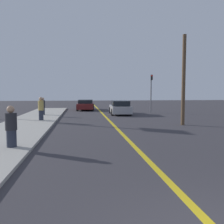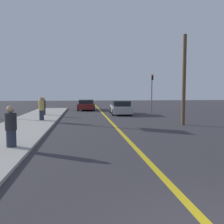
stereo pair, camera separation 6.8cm
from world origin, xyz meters
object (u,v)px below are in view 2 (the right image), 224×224
Objects in this scene: traffic_light at (152,90)px; utility_pole at (184,80)px; car_near_right_lane at (121,108)px; pedestrian_far_standing at (41,109)px; pedestrian_by_sign at (44,106)px; car_ahead_center at (86,105)px; pedestrian_mid_group at (11,127)px.

traffic_light is 0.67× the size of utility_pole.
pedestrian_far_standing reaches higher than car_near_right_lane.
car_ahead_center is at bearing 60.32° from pedestrian_by_sign.
pedestrian_mid_group is at bearing -122.43° from traffic_light.
utility_pole is at bearing -68.35° from car_near_right_lane.
utility_pole reaches higher than car_ahead_center.
pedestrian_by_sign is at bearing -170.74° from car_near_right_lane.
utility_pole is at bearing 32.83° from pedestrian_mid_group.
car_near_right_lane is 0.76× the size of utility_pole.
pedestrian_by_sign is at bearing 93.53° from pedestrian_mid_group.
pedestrian_far_standing is 0.43× the size of traffic_light.
utility_pole reaches higher than traffic_light.
pedestrian_far_standing is (-3.48, -11.45, 0.34)m from car_ahead_center.
pedestrian_far_standing is at bearing -103.85° from car_ahead_center.
car_near_right_lane is 15.77m from pedestrian_mid_group.
traffic_light is at bearing 20.76° from car_near_right_lane.
car_near_right_lane is 1.14× the size of traffic_light.
utility_pole is (10.18, -7.50, 2.07)m from pedestrian_by_sign.
traffic_light is at bearing -33.69° from car_ahead_center.
pedestrian_far_standing is at bearing -139.41° from car_near_right_lane.
traffic_light reaches higher than pedestrian_far_standing.
utility_pole is (9.34, 6.03, 2.07)m from pedestrian_mid_group.
traffic_light is at bearing 57.57° from pedestrian_mid_group.
pedestrian_mid_group is (-3.16, -20.54, 0.26)m from car_ahead_center.
pedestrian_far_standing is at bearing -147.72° from traffic_light.
pedestrian_far_standing is 10.33m from utility_pole.
pedestrian_by_sign reaches higher than car_near_right_lane.
pedestrian_mid_group is at bearing -88.00° from pedestrian_far_standing.
utility_pole is (-0.53, -9.51, 0.52)m from traffic_light.
pedestrian_far_standing is at bearing -83.33° from pedestrian_by_sign.
car_ahead_center is 8.57m from traffic_light.
traffic_light is (9.87, 15.53, 1.55)m from pedestrian_mid_group.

